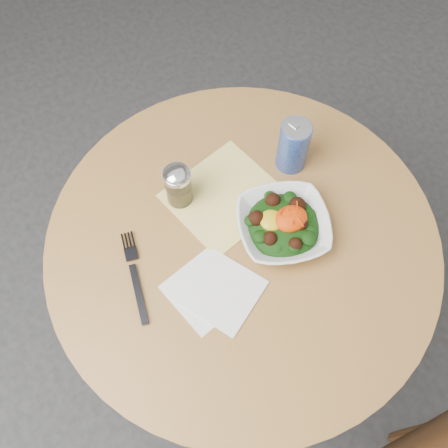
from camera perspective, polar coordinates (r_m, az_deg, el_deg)
name	(u,v)px	position (r m, az deg, el deg)	size (l,w,h in m)	color
ground	(236,327)	(1.84, 1.37, -11.74)	(6.00, 6.00, 0.00)	#2A2A2C
table	(240,270)	(1.32, 1.88, -5.31)	(0.90, 0.90, 0.75)	black
cloth_napkin	(224,196)	(1.18, 0.05, 3.21)	(0.24, 0.22, 0.00)	#E0BD0B
paper_napkins	(214,291)	(1.08, -1.14, -7.63)	(0.22, 0.21, 0.00)	white
salad_bowl	(283,225)	(1.13, 6.77, -0.11)	(0.26, 0.26, 0.08)	white
fork	(135,273)	(1.11, -10.18, -5.58)	(0.07, 0.22, 0.00)	black
spice_shaker	(178,185)	(1.14, -5.26, 4.43)	(0.07, 0.07, 0.12)	silver
beverage_can	(293,146)	(1.19, 7.92, 8.86)	(0.07, 0.07, 0.14)	#0D1D94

